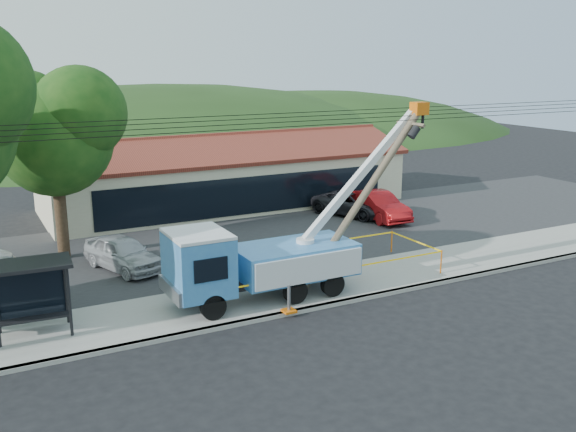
% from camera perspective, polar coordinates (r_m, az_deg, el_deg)
% --- Properties ---
extents(ground, '(120.00, 120.00, 0.00)m').
position_cam_1_polar(ground, '(22.61, 4.45, -10.21)').
color(ground, black).
rests_on(ground, ground).
extents(curb, '(60.00, 0.25, 0.15)m').
position_cam_1_polar(curb, '(24.24, 1.79, -8.27)').
color(curb, gray).
rests_on(curb, ground).
extents(sidewalk, '(60.00, 4.00, 0.15)m').
position_cam_1_polar(sidewalk, '(25.79, -0.31, -6.87)').
color(sidewalk, gray).
rests_on(sidewalk, ground).
extents(parking_lot, '(60.00, 12.00, 0.10)m').
position_cam_1_polar(parking_lot, '(32.74, -6.79, -2.47)').
color(parking_lot, '#28282B').
rests_on(parking_lot, ground).
extents(strip_mall, '(22.50, 8.53, 4.67)m').
position_cam_1_polar(strip_mall, '(40.99, -5.67, 3.50)').
color(strip_mall, beige).
rests_on(strip_mall, ground).
extents(tree_lot, '(6.30, 5.60, 8.94)m').
position_cam_1_polar(tree_lot, '(30.83, -20.14, 7.45)').
color(tree_lot, '#332316').
rests_on(tree_lot, ground).
extents(hill_center, '(89.60, 64.00, 32.00)m').
position_cam_1_polar(hill_center, '(75.98, -11.50, 6.63)').
color(hill_center, '#1D3413').
rests_on(hill_center, ground).
extents(hill_east, '(72.80, 52.00, 26.00)m').
position_cam_1_polar(hill_east, '(83.77, 1.83, 7.55)').
color(hill_east, '#1D3413').
rests_on(hill_east, ground).
extents(utility_truck, '(11.14, 3.99, 7.30)m').
position_cam_1_polar(utility_truck, '(24.55, -2.66, -3.93)').
color(utility_truck, black).
rests_on(utility_truck, ground).
extents(leaning_pole, '(5.81, 1.70, 7.24)m').
position_cam_1_polar(leaning_pole, '(26.05, 7.10, 2.33)').
color(leaning_pole, brown).
rests_on(leaning_pole, ground).
extents(bus_shelter, '(2.73, 1.79, 2.53)m').
position_cam_1_polar(bus_shelter, '(23.10, -21.90, -5.34)').
color(bus_shelter, black).
rests_on(bus_shelter, ground).
extents(caution_tape, '(10.67, 3.59, 1.04)m').
position_cam_1_polar(caution_tape, '(26.76, 2.35, -4.19)').
color(caution_tape, '#DD600C').
rests_on(caution_tape, ground).
extents(car_silver, '(3.11, 4.73, 1.50)m').
position_cam_1_polar(car_silver, '(29.48, -14.35, -4.78)').
color(car_silver, '#B0B3B7').
rests_on(car_silver, ground).
extents(car_red, '(1.85, 4.88, 1.59)m').
position_cam_1_polar(car_red, '(37.73, 7.93, -0.39)').
color(car_red, '#A71014').
rests_on(car_red, ground).
extents(car_dark, '(4.06, 5.57, 1.41)m').
position_cam_1_polar(car_dark, '(38.47, 5.80, -0.05)').
color(car_dark, black).
rests_on(car_dark, ground).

